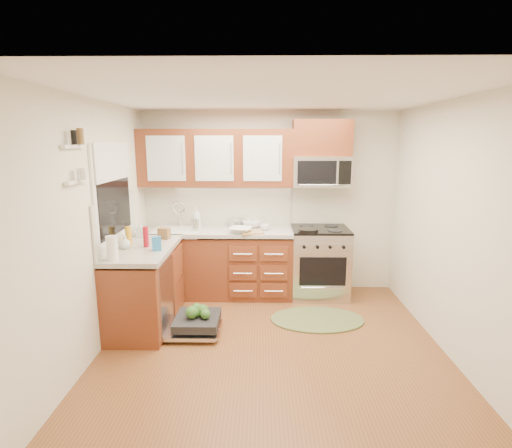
{
  "coord_description": "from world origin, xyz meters",
  "views": [
    {
      "loc": [
        -0.11,
        -3.81,
        2.09
      ],
      "look_at": [
        -0.18,
        0.85,
        1.13
      ],
      "focal_mm": 28.0,
      "sensor_mm": 36.0,
      "label": 1
    }
  ],
  "objects_px": {
    "bowl_b": "(252,224)",
    "cup": "(265,227)",
    "paper_towel_roll": "(112,248)",
    "bowl_a": "(241,230)",
    "range": "(319,262)",
    "microwave": "(321,171)",
    "upper_cabinets": "(216,158)",
    "cutting_board": "(252,233)",
    "stock_pot": "(236,223)",
    "dishwasher": "(194,324)",
    "rug": "(317,319)",
    "skillet": "(308,231)",
    "sink": "(177,239)"
  },
  "relations": [
    {
      "from": "rug",
      "to": "cup",
      "type": "distance_m",
      "value": 1.38
    },
    {
      "from": "upper_cabinets",
      "to": "stock_pot",
      "type": "relative_size",
      "value": 10.92
    },
    {
      "from": "microwave",
      "to": "range",
      "type": "bearing_deg",
      "value": -90.0
    },
    {
      "from": "cutting_board",
      "to": "range",
      "type": "bearing_deg",
      "value": 12.91
    },
    {
      "from": "stock_pot",
      "to": "bowl_b",
      "type": "bearing_deg",
      "value": 0.0
    },
    {
      "from": "bowl_a",
      "to": "cup",
      "type": "bearing_deg",
      "value": 26.11
    },
    {
      "from": "stock_pot",
      "to": "microwave",
      "type": "bearing_deg",
      "value": -2.49
    },
    {
      "from": "bowl_b",
      "to": "cup",
      "type": "height_order",
      "value": "cup"
    },
    {
      "from": "skillet",
      "to": "bowl_a",
      "type": "xyz_separation_m",
      "value": [
        -0.87,
        0.07,
        -0.01
      ]
    },
    {
      "from": "sink",
      "to": "cutting_board",
      "type": "bearing_deg",
      "value": -11.16
    },
    {
      "from": "skillet",
      "to": "bowl_b",
      "type": "bearing_deg",
      "value": 150.05
    },
    {
      "from": "bowl_a",
      "to": "upper_cabinets",
      "type": "bearing_deg",
      "value": 136.6
    },
    {
      "from": "microwave",
      "to": "paper_towel_roll",
      "type": "relative_size",
      "value": 3.07
    },
    {
      "from": "paper_towel_roll",
      "to": "bowl_a",
      "type": "distance_m",
      "value": 1.74
    },
    {
      "from": "microwave",
      "to": "paper_towel_roll",
      "type": "height_order",
      "value": "microwave"
    },
    {
      "from": "sink",
      "to": "cup",
      "type": "xyz_separation_m",
      "value": [
        1.19,
        -0.01,
        0.17
      ]
    },
    {
      "from": "stock_pot",
      "to": "upper_cabinets",
      "type": "bearing_deg",
      "value": -174.37
    },
    {
      "from": "microwave",
      "to": "bowl_b",
      "type": "height_order",
      "value": "microwave"
    },
    {
      "from": "paper_towel_roll",
      "to": "bowl_b",
      "type": "relative_size",
      "value": 0.91
    },
    {
      "from": "rug",
      "to": "stock_pot",
      "type": "bearing_deg",
      "value": 136.79
    },
    {
      "from": "sink",
      "to": "bowl_b",
      "type": "relative_size",
      "value": 2.28
    },
    {
      "from": "paper_towel_roll",
      "to": "bowl_a",
      "type": "height_order",
      "value": "paper_towel_roll"
    },
    {
      "from": "cup",
      "to": "microwave",
      "type": "bearing_deg",
      "value": 11.0
    },
    {
      "from": "dishwasher",
      "to": "skillet",
      "type": "relative_size",
      "value": 2.75
    },
    {
      "from": "rug",
      "to": "paper_towel_roll",
      "type": "height_order",
      "value": "paper_towel_roll"
    },
    {
      "from": "range",
      "to": "bowl_b",
      "type": "xyz_separation_m",
      "value": [
        -0.92,
        0.17,
        0.49
      ]
    },
    {
      "from": "rug",
      "to": "stock_pot",
      "type": "height_order",
      "value": "stock_pot"
    },
    {
      "from": "microwave",
      "to": "stock_pot",
      "type": "relative_size",
      "value": 4.05
    },
    {
      "from": "cutting_board",
      "to": "paper_towel_roll",
      "type": "bearing_deg",
      "value": -138.45
    },
    {
      "from": "upper_cabinets",
      "to": "cutting_board",
      "type": "height_order",
      "value": "upper_cabinets"
    },
    {
      "from": "range",
      "to": "paper_towel_roll",
      "type": "distance_m",
      "value": 2.75
    },
    {
      "from": "range",
      "to": "bowl_a",
      "type": "bearing_deg",
      "value": -170.37
    },
    {
      "from": "microwave",
      "to": "stock_pot",
      "type": "distance_m",
      "value": 1.36
    },
    {
      "from": "rug",
      "to": "stock_pot",
      "type": "relative_size",
      "value": 5.94
    },
    {
      "from": "bowl_b",
      "to": "cup",
      "type": "bearing_deg",
      "value": -47.42
    },
    {
      "from": "bowl_a",
      "to": "bowl_b",
      "type": "bearing_deg",
      "value": 68.5
    },
    {
      "from": "bowl_b",
      "to": "rug",
      "type": "bearing_deg",
      "value": -50.36
    },
    {
      "from": "range",
      "to": "microwave",
      "type": "bearing_deg",
      "value": 90.0
    },
    {
      "from": "microwave",
      "to": "bowl_a",
      "type": "bearing_deg",
      "value": -164.22
    },
    {
      "from": "dishwasher",
      "to": "skillet",
      "type": "distance_m",
      "value": 1.83
    },
    {
      "from": "upper_cabinets",
      "to": "range",
      "type": "xyz_separation_m",
      "value": [
        1.41,
        -0.15,
        -1.4
      ]
    },
    {
      "from": "dishwasher",
      "to": "bowl_b",
      "type": "relative_size",
      "value": 2.57
    },
    {
      "from": "paper_towel_roll",
      "to": "cutting_board",
      "type": "bearing_deg",
      "value": 41.55
    },
    {
      "from": "range",
      "to": "bowl_b",
      "type": "distance_m",
      "value": 1.06
    },
    {
      "from": "rug",
      "to": "bowl_a",
      "type": "distance_m",
      "value": 1.47
    },
    {
      "from": "upper_cabinets",
      "to": "microwave",
      "type": "relative_size",
      "value": 2.7
    },
    {
      "from": "microwave",
      "to": "cutting_board",
      "type": "relative_size",
      "value": 2.6
    },
    {
      "from": "skillet",
      "to": "microwave",
      "type": "bearing_deg",
      "value": 62.27
    },
    {
      "from": "dishwasher",
      "to": "cutting_board",
      "type": "bearing_deg",
      "value": 55.87
    },
    {
      "from": "rug",
      "to": "stock_pot",
      "type": "xyz_separation_m",
      "value": [
        -1.03,
        0.97,
        0.97
      ]
    }
  ]
}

